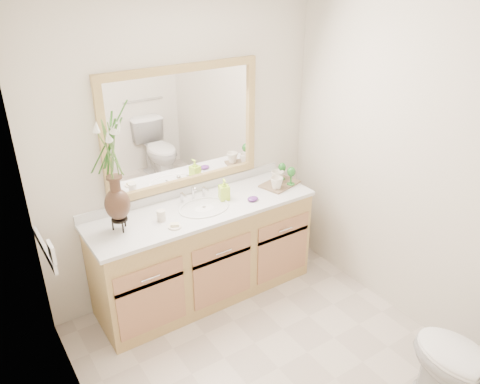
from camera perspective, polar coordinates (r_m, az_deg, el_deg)
floor at (r=3.51m, az=4.71°, el=-20.60°), size 2.60×2.60×0.00m
wall_back at (r=3.76m, az=-6.90°, el=4.87°), size 2.40×0.02×2.40m
wall_left at (r=2.32m, az=-18.74°, el=-11.23°), size 0.02×2.60×2.40m
wall_right at (r=3.58m, az=20.79°, el=2.15°), size 0.02×2.60×2.40m
vanity at (r=3.90m, az=-4.33°, el=-7.42°), size 1.80×0.55×0.80m
counter at (r=3.69m, az=-4.54°, el=-2.04°), size 1.84×0.57×0.03m
sink at (r=3.69m, az=-4.38°, el=-2.68°), size 0.38×0.34×0.23m
mirror at (r=3.67m, az=-6.91°, el=7.75°), size 1.32×0.04×0.97m
switch_plate at (r=3.07m, az=-21.99°, el=-6.81°), size 0.02×0.12×0.12m
toilet at (r=3.27m, az=26.15°, el=-19.13°), size 0.42×0.75×0.74m
flower_vase at (r=3.23m, az=-15.46°, el=4.59°), size 0.21×0.21×0.87m
tumbler at (r=3.51m, az=-9.59°, el=-2.83°), size 0.06×0.06×0.08m
soap_dish at (r=3.42m, az=-7.96°, el=-4.13°), size 0.10×0.10×0.03m
soap_bottle at (r=3.76m, az=-1.96°, el=0.20°), size 0.09×0.09×0.16m
purple_dish at (r=3.76m, az=1.57°, el=-0.83°), size 0.11×0.09×0.03m
tray at (r=4.05m, az=4.86°, el=0.99°), size 0.37×0.29×0.02m
mug_left at (r=3.92m, az=4.49°, el=1.14°), size 0.11×0.11×0.11m
mug_right at (r=4.04m, az=4.60°, el=1.93°), size 0.15×0.14×0.11m
goblet_front at (r=3.99m, az=6.28°, el=2.35°), size 0.07×0.07×0.16m
goblet_back at (r=4.08m, az=5.14°, el=2.90°), size 0.07×0.07×0.15m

